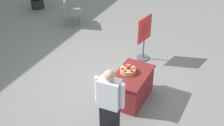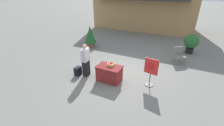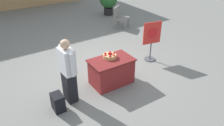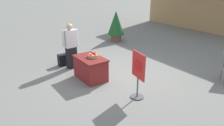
# 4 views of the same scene
# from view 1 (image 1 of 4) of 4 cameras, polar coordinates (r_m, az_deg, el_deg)

# --- Properties ---
(ground_plane) EXTENTS (120.00, 120.00, 0.00)m
(ground_plane) POSITION_cam_1_polar(r_m,az_deg,el_deg) (7.86, -1.08, -3.75)
(ground_plane) COLOR slate
(display_table) EXTENTS (1.14, 0.71, 0.72)m
(display_table) POSITION_cam_1_polar(r_m,az_deg,el_deg) (7.19, 3.57, -4.31)
(display_table) COLOR maroon
(display_table) RESTS_ON ground_plane
(apple_basket) EXTENTS (0.35, 0.35, 0.16)m
(apple_basket) POSITION_cam_1_polar(r_m,az_deg,el_deg) (6.99, 2.93, -1.25)
(apple_basket) COLOR tan
(apple_basket) RESTS_ON display_table
(person_visitor) EXTENTS (0.29, 0.61, 1.60)m
(person_visitor) POSITION_cam_1_polar(r_m,az_deg,el_deg) (6.02, -0.43, -7.52)
(person_visitor) COLOR black
(person_visitor) RESTS_ON ground_plane
(poster_board) EXTENTS (0.60, 0.36, 1.28)m
(poster_board) POSITION_cam_1_polar(r_m,az_deg,el_deg) (8.51, 5.91, 4.86)
(poster_board) COLOR #4C4C51
(poster_board) RESTS_ON ground_plane
(patio_chair) EXTENTS (0.77, 0.77, 0.91)m
(patio_chair) POSITION_cam_1_polar(r_m,az_deg,el_deg) (10.61, -7.78, 9.55)
(patio_chair) COLOR gray
(patio_chair) RESTS_ON ground_plane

